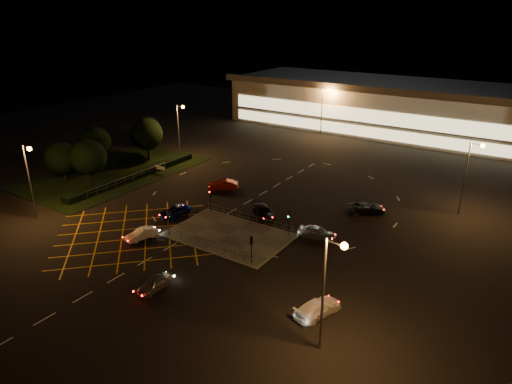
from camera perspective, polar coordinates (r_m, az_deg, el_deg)
The scene contains 27 objects.
ground at distance 58.23m, azimuth -3.81°, elevation -4.20°, with size 180.00×180.00×0.00m, color black.
pedestrian_island at distance 55.69m, azimuth -3.41°, elevation -5.39°, with size 14.00×9.00×0.12m, color #4C4944.
grass_verge at distance 80.61m, azimuth -17.30°, elevation 2.35°, with size 18.00×30.00×0.08m, color black.
hedge at distance 76.81m, azimuth -14.93°, elevation 2.03°, with size 2.00×26.00×1.00m, color black.
supermarket at distance 110.15m, azimuth 16.19°, elevation 10.34°, with size 72.00×26.50×10.50m.
streetlight_sw at distance 63.97m, azimuth -26.45°, elevation 2.25°, with size 1.78×0.56×10.03m.
streetlight_se at distance 35.27m, azimuth 9.14°, elevation -10.83°, with size 1.78×0.56×10.03m.
streetlight_nw at distance 83.56m, azimuth -9.50°, elevation 8.37°, with size 1.78×0.56×10.03m.
streetlight_ne at distance 64.78m, azimuth 25.19°, elevation 2.69°, with size 1.78×0.56×10.03m.
streetlight_far_left at distance 100.47m, azimuth 8.47°, elevation 10.65°, with size 1.78×0.56×10.03m.
signal_sw at distance 55.55m, azimuth -10.91°, elevation -3.20°, with size 0.28×0.30×3.15m.
signal_se at distance 48.64m, azimuth -0.57°, elevation -6.54°, with size 0.28×0.30×3.15m.
signal_nw at distance 60.97m, azimuth -5.75°, elevation -0.60°, with size 0.28×0.30×3.15m.
signal_ne at distance 54.75m, azimuth 4.11°, elevation -3.22°, with size 0.28×0.30×3.15m.
tree_a at distance 76.46m, azimuth -23.17°, elevation 3.92°, with size 5.04×5.04×6.86m.
tree_b at distance 82.35m, azimuth -19.46°, elevation 5.85°, with size 5.40×5.40×7.35m.
tree_c at distance 84.25m, azimuth -13.52°, elevation 7.05°, with size 5.76×5.76×7.84m.
tree_d at distance 92.71m, azimuth -13.38°, elevation 7.77°, with size 4.68×4.68×6.37m.
tree_e at distance 74.27m, azimuth -20.20°, elevation 4.11°, with size 5.40×5.40×7.35m.
car_near_silver at distance 46.36m, azimuth -12.60°, elevation -11.12°, with size 1.55×3.86×1.32m, color #B9BCC1.
car_queue_white at distance 56.26m, azimuth -14.13°, elevation -5.12°, with size 1.34×3.83×1.26m, color white.
car_left_blue at distance 61.54m, azimuth -10.16°, elevation -2.38°, with size 2.11×4.58×1.27m, color #0D154E.
car_far_dkgrey at distance 60.35m, azimuth 0.93°, elevation -2.45°, with size 1.96×4.82×1.40m, color black.
car_right_silver at distance 55.11m, azimuth 7.59°, elevation -5.03°, with size 1.83×4.55×1.55m, color #9CA0A3.
car_circ_red at distance 69.62m, azimuth -4.12°, elevation 0.90°, with size 1.57×4.51×1.49m, color #9A1A0B.
car_east_grey at distance 63.16m, azimuth 13.70°, elevation -1.97°, with size 2.32×5.03×1.40m, color black.
car_approach_white at distance 42.35m, azimuth 7.73°, elevation -14.14°, with size 2.00×4.91×1.43m, color silver.
Camera 1 is at (31.98, -41.53, 25.35)m, focal length 32.00 mm.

